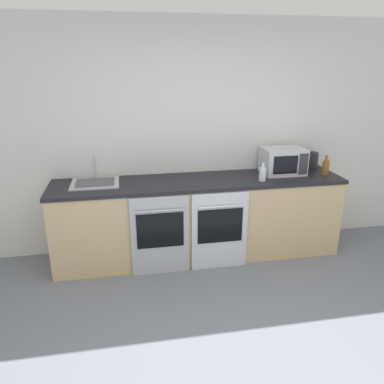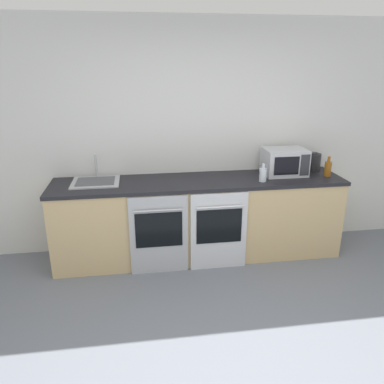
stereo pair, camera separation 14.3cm
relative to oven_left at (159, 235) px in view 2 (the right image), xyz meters
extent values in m
plane|color=slate|center=(0.47, -1.47, -0.44)|extent=(16.00, 16.00, 0.00)
cube|color=silver|center=(0.47, 0.68, 0.86)|extent=(10.00, 0.06, 2.60)
cube|color=tan|center=(0.47, 0.33, 0.00)|extent=(3.17, 0.63, 0.87)
cube|color=black|center=(0.47, 0.33, 0.45)|extent=(3.19, 0.66, 0.04)
cube|color=#A8AAAF|center=(0.00, 0.00, -0.01)|extent=(0.60, 0.03, 0.86)
cube|color=black|center=(0.00, -0.02, 0.06)|extent=(0.48, 0.01, 0.38)
cylinder|color=#A8AAAF|center=(0.00, -0.04, 0.29)|extent=(0.49, 0.02, 0.02)
cube|color=silver|center=(0.63, 0.00, -0.01)|extent=(0.60, 0.03, 0.86)
cube|color=black|center=(0.63, -0.02, 0.06)|extent=(0.48, 0.01, 0.38)
cylinder|color=silver|center=(0.63, -0.04, 0.29)|extent=(0.49, 0.02, 0.02)
cube|color=#B7BABF|center=(1.47, 0.41, 0.62)|extent=(0.47, 0.34, 0.30)
cube|color=black|center=(1.42, 0.23, 0.62)|extent=(0.28, 0.01, 0.20)
cube|color=#2D2D33|center=(1.64, 0.23, 0.62)|extent=(0.10, 0.01, 0.24)
cylinder|color=silver|center=(1.14, 0.18, 0.54)|extent=(0.08, 0.08, 0.14)
cylinder|color=silver|center=(1.14, 0.18, 0.64)|extent=(0.03, 0.03, 0.06)
cylinder|color=#8C5114|center=(1.93, 0.27, 0.55)|extent=(0.08, 0.08, 0.16)
cylinder|color=#8C5114|center=(1.93, 0.27, 0.66)|extent=(0.03, 0.03, 0.06)
cylinder|color=#232326|center=(1.87, 0.52, 0.57)|extent=(0.17, 0.17, 0.20)
cylinder|color=#262628|center=(1.87, 0.52, 0.68)|extent=(0.09, 0.09, 0.01)
cube|color=#A8AAAF|center=(-0.64, 0.39, 0.48)|extent=(0.50, 0.42, 0.01)
cube|color=#4C4F54|center=(-0.64, 0.39, 0.49)|extent=(0.40, 0.30, 0.01)
cylinder|color=#A8AAAF|center=(-0.64, 0.56, 0.61)|extent=(0.02, 0.02, 0.25)
camera|label=1|loc=(-0.31, -3.49, 1.70)|focal=35.00mm
camera|label=2|loc=(-0.17, -3.51, 1.70)|focal=35.00mm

